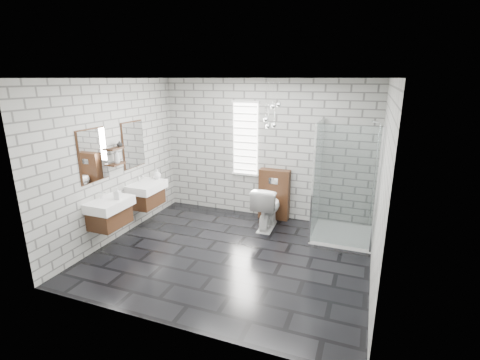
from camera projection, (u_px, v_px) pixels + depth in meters
The scene contains 20 objects.
floor at pixel (231, 255), 5.55m from camera, with size 4.20×3.60×0.02m, color black.
ceiling at pixel (229, 77), 4.79m from camera, with size 4.20×3.60×0.02m, color white.
wall_back at pixel (265, 150), 6.79m from camera, with size 4.20×0.02×2.70m, color #A7A7A1.
wall_front at pixel (163, 216), 3.55m from camera, with size 4.20×0.02×2.70m, color #A7A7A1.
wall_left at pixel (115, 161), 5.89m from camera, with size 0.02×3.60×2.70m, color #A7A7A1.
wall_right at pixel (382, 188), 4.45m from camera, with size 0.02×3.60×2.70m, color #A7A7A1.
vanity_left at pixel (108, 205), 5.54m from camera, with size 0.47×0.70×1.57m.
vanity_right at pixel (145, 187), 6.43m from camera, with size 0.47×0.70×1.57m.
shelf_lower at pixel (117, 164), 5.82m from camera, with size 0.14×0.30×0.03m, color #442614.
shelf_upper at pixel (115, 149), 5.75m from camera, with size 0.14×0.30×0.03m, color #442614.
window at pixel (245, 139), 6.85m from camera, with size 0.56×0.05×1.48m.
cistern_panel at pixel (274, 194), 6.85m from camera, with size 0.60×0.20×1.00m, color #442614.
flush_plate at pixel (273, 181), 6.67m from camera, with size 0.18×0.01×0.12m, color silver.
shower_enclosure at pixel (337, 211), 5.96m from camera, with size 1.00×1.00×2.03m.
pendant_cluster at pixel (272, 116), 6.11m from camera, with size 0.28×0.24×0.87m.
toilet at pixel (267, 207), 6.44m from camera, with size 0.45×0.80×0.81m, color white.
soap_bottle_a at pixel (117, 193), 5.50m from camera, with size 0.09×0.09×0.20m, color #B2B2B2.
soap_bottle_b at pixel (157, 174), 6.62m from camera, with size 0.15×0.15×0.19m, color #B2B2B2.
soap_bottle_c at pixel (117, 156), 5.78m from camera, with size 0.09×0.09×0.24m, color #B2B2B2.
vase at pixel (120, 144), 5.82m from camera, with size 0.09×0.09×0.10m, color #B2B2B2.
Camera 1 is at (1.91, -4.61, 2.70)m, focal length 26.00 mm.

